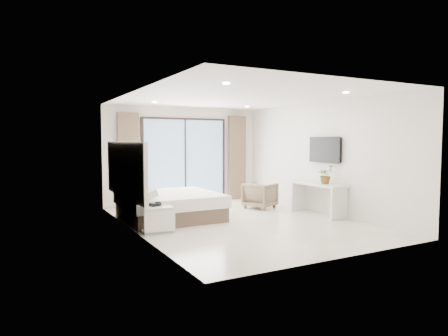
% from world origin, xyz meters
% --- Properties ---
extents(ground, '(6.20, 6.20, 0.00)m').
position_xyz_m(ground, '(0.00, 0.00, 0.00)').
color(ground, beige).
rests_on(ground, ground).
extents(room_shell, '(4.62, 6.22, 2.72)m').
position_xyz_m(room_shell, '(-0.20, 0.84, 1.58)').
color(room_shell, silver).
rests_on(room_shell, ground).
extents(bed, '(2.08, 1.98, 0.72)m').
position_xyz_m(bed, '(-1.27, 0.95, 0.31)').
color(bed, brown).
rests_on(bed, ground).
extents(nightstand, '(0.59, 0.50, 0.51)m').
position_xyz_m(nightstand, '(-1.94, -0.16, 0.26)').
color(nightstand, silver).
rests_on(nightstand, ground).
extents(phone, '(0.23, 0.20, 0.06)m').
position_xyz_m(phone, '(-1.95, -0.13, 0.54)').
color(phone, black).
rests_on(phone, nightstand).
extents(console_desk, '(0.48, 1.53, 0.77)m').
position_xyz_m(console_desk, '(2.04, -0.23, 0.56)').
color(console_desk, silver).
rests_on(console_desk, ground).
extents(plant, '(0.48, 0.51, 0.33)m').
position_xyz_m(plant, '(2.04, -0.47, 0.93)').
color(plant, '#33662D').
rests_on(plant, console_desk).
extents(armchair, '(0.91, 0.93, 0.74)m').
position_xyz_m(armchair, '(1.35, 1.23, 0.37)').
color(armchair, '#817154').
rests_on(armchair, ground).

